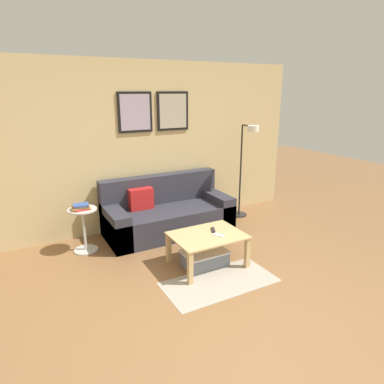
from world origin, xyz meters
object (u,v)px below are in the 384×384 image
Objects in this scene: book_stack at (81,207)px; coffee_table at (207,240)px; couch at (167,214)px; floor_lamp at (246,162)px; side_table at (84,226)px; cell_phone at (219,235)px; storage_bin at (205,258)px; remote_control at (213,230)px.

coffee_table is at bearing -41.50° from book_stack.
couch is 1.33m from book_stack.
couch is at bearing 176.22° from floor_lamp.
side_table is 2.53× the size of book_stack.
coffee_table is 1.91m from floor_lamp.
couch is 1.21× the size of floor_lamp.
cell_phone is at bearing -41.26° from book_stack.
cell_phone is (0.14, -0.09, 0.32)m from storage_bin.
coffee_table is at bearing -90.31° from couch.
couch is 3.17× the size of side_table.
remote_control is (-1.29, -1.05, -0.55)m from floor_lamp.
couch reaches higher than remote_control.
floor_lamp is 2.70m from book_stack.
floor_lamp reaches higher than book_stack.
storage_bin is (-0.04, -1.22, -0.19)m from couch.
side_table is 1.84m from cell_phone.
coffee_table reaches higher than storage_bin.
coffee_table is at bearing -42.26° from side_table.
storage_bin is 3.96× the size of cell_phone.
cell_phone is at bearing -38.24° from coffee_table.
book_stack is at bearing 168.01° from remote_control.
couch reaches higher than storage_bin.
book_stack reaches higher than cell_phone.
storage_bin is at bearing 177.42° from coffee_table.
remote_control reaches higher than coffee_table.
storage_bin is at bearing -43.05° from side_table.
couch is 1.16m from remote_control.
side_table reaches higher than remote_control.
book_stack reaches higher than side_table.
couch is 12.77× the size of remote_control.
couch is 1.22m from coffee_table.
couch reaches higher than coffee_table.
couch is 8.01× the size of book_stack.
side_table is at bearing 107.06° from cell_phone.
side_table is 4.03× the size of remote_control.
coffee_table is 0.16m from cell_phone.
cell_phone is at bearing -41.96° from side_table.
storage_bin is 0.35× the size of floor_lamp.
side_table is at bearing 167.27° from remote_control.
floor_lamp is at bearing -3.78° from couch.
coffee_table is 1.70m from side_table.
floor_lamp reaches higher than remote_control.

